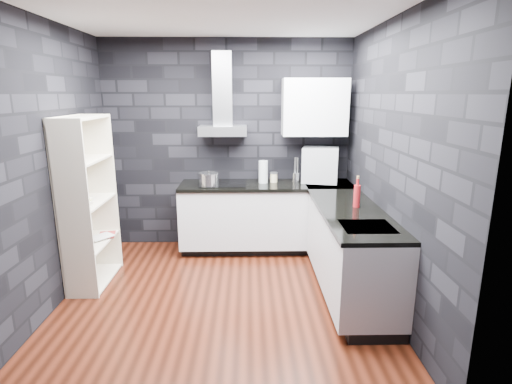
{
  "coord_description": "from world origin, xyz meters",
  "views": [
    {
      "loc": [
        0.27,
        -3.66,
        2.02
      ],
      "look_at": [
        0.35,
        0.45,
        1.0
      ],
      "focal_mm": 28.0,
      "sensor_mm": 36.0,
      "label": 1
    }
  ],
  "objects_px": {
    "appliance_garage": "(320,165)",
    "fruit_bowl": "(84,202)",
    "glass_vase": "(263,172)",
    "red_bottle": "(357,196)",
    "utensil_crock": "(296,177)",
    "bookshelf": "(89,202)",
    "pot": "(209,180)",
    "storage_jar": "(274,178)"
  },
  "relations": [
    {
      "from": "red_bottle",
      "to": "storage_jar",
      "type": "bearing_deg",
      "value": 122.92
    },
    {
      "from": "fruit_bowl",
      "to": "red_bottle",
      "type": "bearing_deg",
      "value": -2.27
    },
    {
      "from": "red_bottle",
      "to": "pot",
      "type": "bearing_deg",
      "value": 148.71
    },
    {
      "from": "appliance_garage",
      "to": "red_bottle",
      "type": "bearing_deg",
      "value": -69.36
    },
    {
      "from": "glass_vase",
      "to": "red_bottle",
      "type": "height_order",
      "value": "glass_vase"
    },
    {
      "from": "glass_vase",
      "to": "appliance_garage",
      "type": "bearing_deg",
      "value": 3.08
    },
    {
      "from": "pot",
      "to": "fruit_bowl",
      "type": "xyz_separation_m",
      "value": [
        -1.2,
        -0.85,
        -0.05
      ]
    },
    {
      "from": "pot",
      "to": "utensil_crock",
      "type": "relative_size",
      "value": 2.1
    },
    {
      "from": "appliance_garage",
      "to": "fruit_bowl",
      "type": "height_order",
      "value": "appliance_garage"
    },
    {
      "from": "pot",
      "to": "storage_jar",
      "type": "bearing_deg",
      "value": 15.0
    },
    {
      "from": "utensil_crock",
      "to": "pot",
      "type": "bearing_deg",
      "value": -167.3
    },
    {
      "from": "utensil_crock",
      "to": "appliance_garage",
      "type": "height_order",
      "value": "appliance_garage"
    },
    {
      "from": "red_bottle",
      "to": "fruit_bowl",
      "type": "relative_size",
      "value": 1.07
    },
    {
      "from": "storage_jar",
      "to": "red_bottle",
      "type": "xyz_separation_m",
      "value": [
        0.77,
        -1.18,
        0.06
      ]
    },
    {
      "from": "utensil_crock",
      "to": "appliance_garage",
      "type": "distance_m",
      "value": 0.35
    },
    {
      "from": "pot",
      "to": "fruit_bowl",
      "type": "height_order",
      "value": "pot"
    },
    {
      "from": "pot",
      "to": "storage_jar",
      "type": "distance_m",
      "value": 0.85
    },
    {
      "from": "bookshelf",
      "to": "fruit_bowl",
      "type": "relative_size",
      "value": 8.56
    },
    {
      "from": "pot",
      "to": "utensil_crock",
      "type": "xyz_separation_m",
      "value": [
        1.11,
        0.25,
        -0.03
      ]
    },
    {
      "from": "glass_vase",
      "to": "appliance_garage",
      "type": "xyz_separation_m",
      "value": [
        0.73,
        0.04,
        0.08
      ]
    },
    {
      "from": "storage_jar",
      "to": "appliance_garage",
      "type": "xyz_separation_m",
      "value": [
        0.6,
        0.0,
        0.17
      ]
    },
    {
      "from": "glass_vase",
      "to": "bookshelf",
      "type": "bearing_deg",
      "value": -153.84
    },
    {
      "from": "pot",
      "to": "red_bottle",
      "type": "height_order",
      "value": "red_bottle"
    },
    {
      "from": "bookshelf",
      "to": "fruit_bowl",
      "type": "bearing_deg",
      "value": -78.05
    },
    {
      "from": "red_bottle",
      "to": "bookshelf",
      "type": "xyz_separation_m",
      "value": [
        -2.78,
        0.22,
        -0.11
      ]
    },
    {
      "from": "appliance_garage",
      "to": "utensil_crock",
      "type": "bearing_deg",
      "value": -172.86
    },
    {
      "from": "red_bottle",
      "to": "fruit_bowl",
      "type": "xyz_separation_m",
      "value": [
        -2.78,
        0.11,
        -0.08
      ]
    },
    {
      "from": "storage_jar",
      "to": "pot",
      "type": "bearing_deg",
      "value": -165.0
    },
    {
      "from": "utensil_crock",
      "to": "bookshelf",
      "type": "height_order",
      "value": "bookshelf"
    },
    {
      "from": "appliance_garage",
      "to": "red_bottle",
      "type": "xyz_separation_m",
      "value": [
        0.17,
        -1.18,
        -0.11
      ]
    },
    {
      "from": "utensil_crock",
      "to": "bookshelf",
      "type": "distance_m",
      "value": 2.51
    },
    {
      "from": "glass_vase",
      "to": "bookshelf",
      "type": "relative_size",
      "value": 0.16
    },
    {
      "from": "fruit_bowl",
      "to": "pot",
      "type": "bearing_deg",
      "value": 35.41
    },
    {
      "from": "bookshelf",
      "to": "fruit_bowl",
      "type": "xyz_separation_m",
      "value": [
        0.0,
        -0.11,
        0.04
      ]
    },
    {
      "from": "fruit_bowl",
      "to": "bookshelf",
      "type": "bearing_deg",
      "value": 90.0
    },
    {
      "from": "bookshelf",
      "to": "red_bottle",
      "type": "bearing_deg",
      "value": 7.42
    },
    {
      "from": "storage_jar",
      "to": "appliance_garage",
      "type": "height_order",
      "value": "appliance_garage"
    },
    {
      "from": "storage_jar",
      "to": "fruit_bowl",
      "type": "distance_m",
      "value": 2.28
    },
    {
      "from": "glass_vase",
      "to": "fruit_bowl",
      "type": "bearing_deg",
      "value": -151.19
    },
    {
      "from": "utensil_crock",
      "to": "bookshelf",
      "type": "bearing_deg",
      "value": -156.73
    },
    {
      "from": "red_bottle",
      "to": "bookshelf",
      "type": "relative_size",
      "value": 0.13
    },
    {
      "from": "storage_jar",
      "to": "appliance_garage",
      "type": "distance_m",
      "value": 0.62
    }
  ]
}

